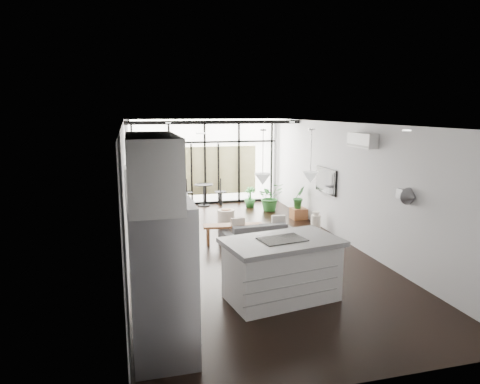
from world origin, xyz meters
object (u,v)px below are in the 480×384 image
milk_can (316,221)px  sofa (257,229)px  console_bench (233,234)px  tv (326,181)px  fridge (163,281)px  island (282,269)px  pouf (226,216)px

milk_can → sofa: bearing=-159.3°
console_bench → tv: tv is taller
fridge → milk_can: bearing=48.7°
sofa → island: bearing=77.4°
pouf → milk_can: 2.46m
sofa → console_bench: bearing=-17.8°
fridge → pouf: fridge is taller
island → milk_can: 4.34m
island → milk_can: (2.29, 3.68, -0.26)m
island → tv: size_ratio=1.70×
console_bench → pouf: (0.23, 1.80, -0.04)m
fridge → tv: bearing=47.0°
fridge → milk_can: 6.53m
sofa → pouf: 1.97m
island → console_bench: island is taller
fridge → console_bench: bearing=65.9°
fridge → sofa: size_ratio=1.17×
console_bench → milk_can: bearing=20.0°
tv → console_bench: bearing=-168.5°
island → pouf: 4.95m
fridge → pouf: bearing=70.5°
island → sofa: 3.04m
island → milk_can: bearing=48.4°
sofa → console_bench: sofa is taller
fridge → tv: size_ratio=1.82×
island → fridge: bearing=-158.9°
sofa → console_bench: size_ratio=1.22×
console_bench → island: bearing=-82.0°
sofa → milk_can: sofa is taller
sofa → console_bench: (-0.54, 0.14, -0.11)m
tv → milk_can: bearing=174.0°
pouf → tv: (2.35, -1.28, 1.11)m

